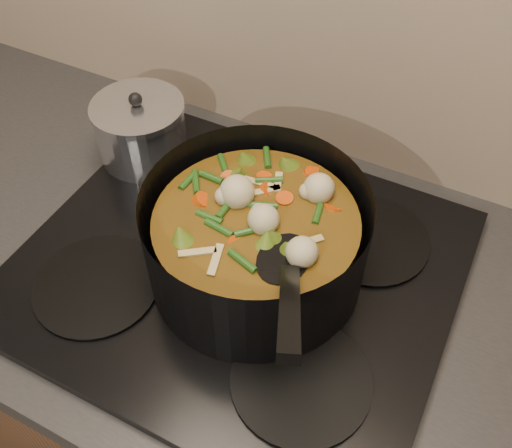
% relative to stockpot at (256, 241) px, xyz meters
% --- Properties ---
extents(counter, '(2.64, 0.64, 0.91)m').
position_rel_stockpot_xyz_m(counter, '(-0.03, 0.00, -0.54)').
color(counter, brown).
rests_on(counter, ground).
extents(stovetop, '(0.62, 0.54, 0.03)m').
position_rel_stockpot_xyz_m(stovetop, '(-0.03, 0.00, -0.08)').
color(stovetop, black).
rests_on(stovetop, counter).
extents(stockpot, '(0.36, 0.40, 0.22)m').
position_rel_stockpot_xyz_m(stockpot, '(0.00, 0.00, 0.00)').
color(stockpot, black).
rests_on(stockpot, stovetop).
extents(saucepan, '(0.16, 0.16, 0.13)m').
position_rel_stockpot_xyz_m(saucepan, '(-0.29, 0.14, -0.02)').
color(saucepan, silver).
rests_on(saucepan, stovetop).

